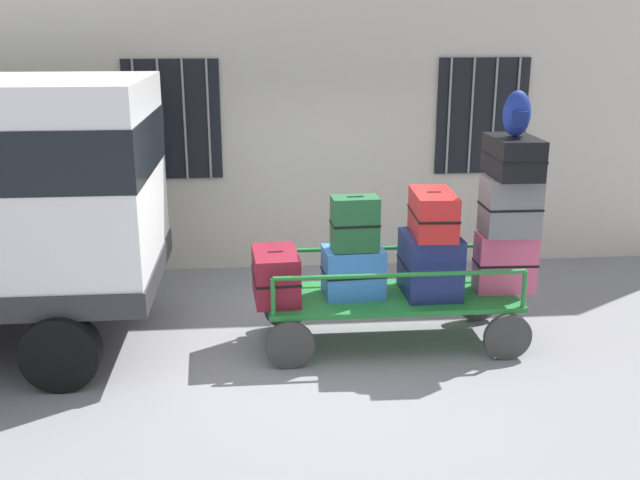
# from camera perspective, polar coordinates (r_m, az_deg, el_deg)

# --- Properties ---
(ground_plane) EXTENTS (40.00, 40.00, 0.00)m
(ground_plane) POSITION_cam_1_polar(r_m,az_deg,el_deg) (7.54, 1.22, -8.09)
(ground_plane) COLOR gray
(building_wall) EXTENTS (12.00, 0.38, 5.00)m
(building_wall) POSITION_cam_1_polar(r_m,az_deg,el_deg) (9.55, -0.50, 12.64)
(building_wall) COLOR beige
(building_wall) RESTS_ON ground
(luggage_cart) EXTENTS (2.59, 1.05, 0.52)m
(luggage_cart) POSITION_cam_1_polar(r_m,az_deg,el_deg) (7.43, 5.62, -5.08)
(luggage_cart) COLOR #1E722D
(luggage_cart) RESTS_ON ground
(cart_railing) EXTENTS (2.46, 0.91, 0.39)m
(cart_railing) POSITION_cam_1_polar(r_m,az_deg,el_deg) (7.28, 5.72, -1.95)
(cart_railing) COLOR #1E722D
(cart_railing) RESTS_ON luggage_cart
(suitcase_left_bottom) EXTENTS (0.48, 0.72, 0.50)m
(suitcase_left_bottom) POSITION_cam_1_polar(r_m,az_deg,el_deg) (7.19, -3.51, -2.80)
(suitcase_left_bottom) COLOR maroon
(suitcase_left_bottom) RESTS_ON luggage_cart
(suitcase_midleft_bottom) EXTENTS (0.63, 0.48, 0.50)m
(suitcase_midleft_bottom) POSITION_cam_1_polar(r_m,az_deg,el_deg) (7.28, 2.63, -2.51)
(suitcase_midleft_bottom) COLOR #3372C6
(suitcase_midleft_bottom) RESTS_ON luggage_cart
(suitcase_midleft_middle) EXTENTS (0.48, 0.31, 0.54)m
(suitcase_midleft_middle) POSITION_cam_1_polar(r_m,az_deg,el_deg) (7.07, 2.76, 1.31)
(suitcase_midleft_middle) COLOR #194C28
(suitcase_midleft_middle) RESTS_ON suitcase_midleft_bottom
(suitcase_center_bottom) EXTENTS (0.56, 0.67, 0.63)m
(suitcase_center_bottom) POSITION_cam_1_polar(r_m,az_deg,el_deg) (7.39, 8.66, -1.89)
(suitcase_center_bottom) COLOR navy
(suitcase_center_bottom) RESTS_ON luggage_cart
(suitcase_center_middle) EXTENTS (0.44, 0.76, 0.44)m
(suitcase_center_middle) POSITION_cam_1_polar(r_m,az_deg,el_deg) (7.22, 8.88, 2.07)
(suitcase_center_middle) COLOR #B21E1E
(suitcase_center_middle) RESTS_ON suitcase_center_bottom
(suitcase_midright_bottom) EXTENTS (0.62, 0.32, 0.61)m
(suitcase_midright_bottom) POSITION_cam_1_polar(r_m,az_deg,el_deg) (7.61, 14.36, -1.73)
(suitcase_midright_bottom) COLOR #CC4C72
(suitcase_midright_bottom) RESTS_ON luggage_cart
(suitcase_midright_middle) EXTENTS (0.55, 0.45, 0.58)m
(suitcase_midright_middle) POSITION_cam_1_polar(r_m,az_deg,el_deg) (7.44, 14.73, 2.61)
(suitcase_midright_middle) COLOR slate
(suitcase_midright_middle) RESTS_ON suitcase_midright_bottom
(suitcase_midright_top) EXTENTS (0.45, 0.76, 0.39)m
(suitcase_midright_top) POSITION_cam_1_polar(r_m,az_deg,el_deg) (7.36, 14.94, 6.35)
(suitcase_midright_top) COLOR black
(suitcase_midright_top) RESTS_ON suitcase_midright_middle
(backpack) EXTENTS (0.27, 0.22, 0.44)m
(backpack) POSITION_cam_1_polar(r_m,az_deg,el_deg) (7.28, 15.24, 9.55)
(backpack) COLOR navy
(backpack) RESTS_ON suitcase_midright_top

